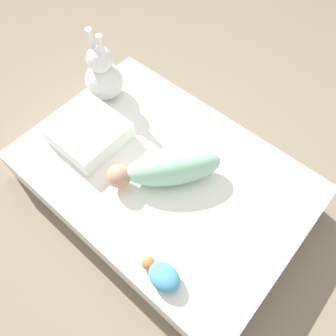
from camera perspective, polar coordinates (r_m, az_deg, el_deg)
ground_plane at (r=1.79m, az=-0.82°, el=-4.16°), size 12.00×12.00×0.00m
bed_mattress at (r=1.69m, az=-0.86°, el=-2.38°), size 1.38×0.95×0.23m
swaddled_baby at (r=1.49m, az=0.01°, el=-0.04°), size 0.42×0.47×0.17m
pillow at (r=1.70m, az=-13.55°, el=5.92°), size 0.32×0.32×0.10m
bunny_plush at (r=1.83m, az=-11.24°, el=15.49°), size 0.20×0.20×0.40m
turtle_plush at (r=1.36m, az=-1.00°, el=-18.19°), size 0.19×0.11×0.08m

